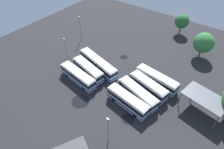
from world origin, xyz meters
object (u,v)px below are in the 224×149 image
object	(u,v)px
bus_row0_slot3	(128,101)
maintenance_shelter	(205,98)
lamp_post_far_corner	(80,27)
tree_south_edge	(182,21)
lamp_post_mid_lot	(66,49)
tree_west_edge	(204,43)
bus_row1_slot4	(78,76)
bus_row1_slot2	(98,64)
bus_row0_slot2	(138,94)
bus_row1_slot3	(88,70)
bus_row0_slot0	(157,79)
lamp_post_near_entrance	(108,129)
bus_row0_slot1	(148,86)

from	to	relation	value
bus_row0_slot3	maintenance_shelter	world-z (taller)	maintenance_shelter
lamp_post_far_corner	tree_south_edge	world-z (taller)	lamp_post_far_corner
lamp_post_mid_lot	tree_west_edge	size ratio (longest dim) A/B	0.99
lamp_post_mid_lot	tree_south_edge	world-z (taller)	lamp_post_mid_lot
bus_row1_slot4	lamp_post_far_corner	distance (m)	21.50
bus_row1_slot2	lamp_post_far_corner	bearing A→B (deg)	-30.78
bus_row1_slot4	maintenance_shelter	bearing A→B (deg)	-161.49
maintenance_shelter	bus_row1_slot2	bearing A→B (deg)	5.26
bus_row0_slot2	bus_row1_slot3	xyz separation A→B (m)	(15.43, 0.47, -0.00)
bus_row0_slot0	maintenance_shelter	xyz separation A→B (m)	(-12.07, 1.43, 2.32)
bus_row1_slot2	lamp_post_mid_lot	xyz separation A→B (m)	(9.61, 2.70, 2.52)
bus_row0_slot3	tree_south_edge	xyz separation A→B (m)	(3.48, -39.47, 2.91)
lamp_post_far_corner	lamp_post_near_entrance	distance (m)	39.81
lamp_post_far_corner	lamp_post_mid_lot	bearing A→B (deg)	114.62
bus_row1_slot2	lamp_post_near_entrance	distance (m)	22.86
bus_row0_slot1	bus_row0_slot2	xyz separation A→B (m)	(0.78, 3.69, 0.00)
bus_row1_slot2	lamp_post_mid_lot	size ratio (longest dim) A/B	1.84
bus_row0_slot3	bus_row0_slot2	bearing A→B (deg)	-102.13
lamp_post_mid_lot	lamp_post_near_entrance	xyz separation A→B (m)	(-25.65, 13.43, -0.21)
lamp_post_mid_lot	lamp_post_near_entrance	size ratio (longest dim) A/B	1.06
bus_row1_slot3	lamp_post_far_corner	xyz separation A→B (m)	(14.43, -12.53, 2.78)
bus_row0_slot1	tree_west_edge	world-z (taller)	tree_west_edge
lamp_post_near_entrance	lamp_post_far_corner	bearing A→B (deg)	-38.94
bus_row1_slot4	lamp_post_far_corner	size ratio (longest dim) A/B	1.41
bus_row1_slot2	tree_south_edge	xyz separation A→B (m)	(-10.75, -33.00, 2.90)
bus_row0_slot1	bus_row1_slot2	distance (m)	15.72
lamp_post_near_entrance	bus_row0_slot2	bearing A→B (deg)	-85.12
bus_row1_slot2	bus_row1_slot3	world-z (taller)	same
tree_west_edge	bus_row0_slot1	bearing A→B (deg)	76.38
bus_row0_slot1	lamp_post_near_entrance	bearing A→B (deg)	91.12
bus_row0_slot0	bus_row0_slot3	distance (m)	10.69
maintenance_shelter	lamp_post_near_entrance	distance (m)	22.38
bus_row0_slot0	tree_west_edge	xyz separation A→B (m)	(-5.00, -19.21, 3.11)
bus_row1_slot2	lamp_post_near_entrance	world-z (taller)	lamp_post_near_entrance
maintenance_shelter	bus_row1_slot3	bearing A→B (deg)	12.25
bus_row0_slot2	lamp_post_near_entrance	xyz separation A→B (m)	(-1.11, 12.95, 2.32)
bus_row0_slot0	bus_row1_slot2	distance (m)	16.71
bus_row1_slot3	lamp_post_near_entrance	size ratio (longest dim) A/B	1.48
bus_row1_slot2	lamp_post_far_corner	xyz separation A→B (m)	(14.92, -8.89, 2.78)
lamp_post_far_corner	lamp_post_near_entrance	world-z (taller)	lamp_post_far_corner
bus_row1_slot4	lamp_post_near_entrance	bearing A→B (deg)	152.10
bus_row0_slot2	lamp_post_mid_lot	bearing A→B (deg)	-1.10
bus_row0_slot0	lamp_post_far_corner	bearing A→B (deg)	-8.87
lamp_post_mid_lot	tree_west_edge	distance (m)	40.30
bus_row0_slot2	bus_row0_slot1	bearing A→B (deg)	-101.94
bus_row0_slot1	bus_row0_slot3	distance (m)	7.14
bus_row0_slot3	bus_row1_slot4	distance (m)	15.13
bus_row0_slot1	bus_row1_slot2	bearing A→B (deg)	1.87
tree_south_edge	tree_west_edge	bearing A→B (deg)	137.02
bus_row0_slot0	maintenance_shelter	distance (m)	12.37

